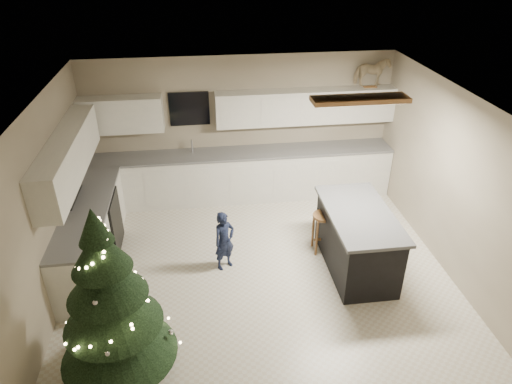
# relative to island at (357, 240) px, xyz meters

# --- Properties ---
(ground_plane) EXTENTS (5.50, 5.50, 0.00)m
(ground_plane) POSITION_rel_island_xyz_m (-1.43, 0.08, -0.48)
(ground_plane) COLOR beige
(room_shell) EXTENTS (5.52, 5.02, 2.61)m
(room_shell) POSITION_rel_island_xyz_m (-1.41, 0.08, 1.27)
(room_shell) COLOR #A69B85
(room_shell) RESTS_ON ground_plane
(cabinetry) EXTENTS (5.50, 3.20, 2.00)m
(cabinetry) POSITION_rel_island_xyz_m (-2.34, 1.73, 0.28)
(cabinetry) COLOR silver
(cabinetry) RESTS_ON ground_plane
(island) EXTENTS (0.90, 1.70, 0.95)m
(island) POSITION_rel_island_xyz_m (0.00, 0.00, 0.00)
(island) COLOR black
(island) RESTS_ON ground_plane
(bar_stool) EXTENTS (0.34, 0.34, 0.66)m
(bar_stool) POSITION_rel_island_xyz_m (-0.38, 0.45, 0.02)
(bar_stool) COLOR brown
(bar_stool) RESTS_ON ground_plane
(christmas_tree) EXTENTS (1.35, 1.30, 2.15)m
(christmas_tree) POSITION_rel_island_xyz_m (-3.24, -1.41, 0.40)
(christmas_tree) COLOR #3F2816
(christmas_tree) RESTS_ON ground_plane
(toddler) EXTENTS (0.41, 0.37, 0.94)m
(toddler) POSITION_rel_island_xyz_m (-1.92, 0.24, -0.01)
(toddler) COLOR black
(toddler) RESTS_ON ground_plane
(rocking_horse) EXTENTS (0.59, 0.28, 0.52)m
(rocking_horse) POSITION_rel_island_xyz_m (0.87, 2.40, 1.79)
(rocking_horse) COLOR brown
(rocking_horse) RESTS_ON cabinetry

